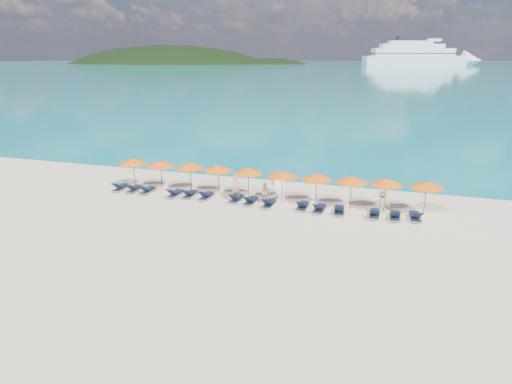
% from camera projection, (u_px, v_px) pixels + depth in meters
% --- Properties ---
extents(ground, '(1400.00, 1400.00, 0.00)m').
position_uv_depth(ground, '(241.00, 226.00, 25.36)').
color(ground, beige).
extents(sea, '(1600.00, 1300.00, 0.01)m').
position_uv_depth(sea, '(390.00, 63.00, 625.69)').
color(sea, '#1FA9B2').
rests_on(sea, ground).
extents(headland_main, '(374.00, 242.00, 126.50)m').
position_uv_depth(headland_main, '(168.00, 91.00, 613.47)').
color(headland_main, black).
rests_on(headland_main, ground).
extents(headland_small, '(162.00, 126.00, 85.50)m').
position_uv_depth(headland_small, '(273.00, 90.00, 588.04)').
color(headland_small, black).
rests_on(headland_small, ground).
extents(cruise_ship, '(134.58, 66.67, 37.70)m').
position_uv_depth(cruise_ship, '(425.00, 56.00, 481.65)').
color(cruise_ship, white).
rests_on(cruise_ship, ground).
extents(jetski, '(1.26, 2.21, 0.74)m').
position_uv_depth(jetski, '(280.00, 179.00, 33.97)').
color(jetski, white).
rests_on(jetski, ground).
extents(beachgoer_a, '(0.84, 0.79, 1.93)m').
position_uv_depth(beachgoer_a, '(236.00, 188.00, 29.31)').
color(beachgoer_a, tan).
rests_on(beachgoer_a, ground).
extents(beachgoer_b, '(0.76, 0.50, 1.46)m').
position_uv_depth(beachgoer_b, '(265.00, 193.00, 29.07)').
color(beachgoer_b, tan).
rests_on(beachgoer_b, ground).
extents(beachgoer_c, '(1.03, 0.58, 1.51)m').
position_uv_depth(beachgoer_c, '(382.00, 203.00, 27.04)').
color(beachgoer_c, tan).
rests_on(beachgoer_c, ground).
extents(umbrella_0, '(2.10, 2.10, 2.28)m').
position_uv_depth(umbrella_0, '(133.00, 161.00, 32.36)').
color(umbrella_0, black).
rests_on(umbrella_0, ground).
extents(umbrella_1, '(2.10, 2.10, 2.28)m').
position_uv_depth(umbrella_1, '(160.00, 163.00, 31.73)').
color(umbrella_1, black).
rests_on(umbrella_1, ground).
extents(umbrella_2, '(2.10, 2.10, 2.28)m').
position_uv_depth(umbrella_2, '(190.00, 165.00, 31.18)').
color(umbrella_2, black).
rests_on(umbrella_2, ground).
extents(umbrella_3, '(2.10, 2.10, 2.28)m').
position_uv_depth(umbrella_3, '(218.00, 168.00, 30.46)').
color(umbrella_3, black).
rests_on(umbrella_3, ground).
extents(umbrella_4, '(2.10, 2.10, 2.28)m').
position_uv_depth(umbrella_4, '(248.00, 171.00, 29.75)').
color(umbrella_4, black).
rests_on(umbrella_4, ground).
extents(umbrella_5, '(2.10, 2.10, 2.28)m').
position_uv_depth(umbrella_5, '(282.00, 174.00, 28.96)').
color(umbrella_5, black).
rests_on(umbrella_5, ground).
extents(umbrella_6, '(2.10, 2.10, 2.28)m').
position_uv_depth(umbrella_6, '(317.00, 176.00, 28.29)').
color(umbrella_6, black).
rests_on(umbrella_6, ground).
extents(umbrella_7, '(2.10, 2.10, 2.28)m').
position_uv_depth(umbrella_7, '(352.00, 179.00, 27.61)').
color(umbrella_7, black).
rests_on(umbrella_7, ground).
extents(umbrella_8, '(2.10, 2.10, 2.28)m').
position_uv_depth(umbrella_8, '(386.00, 182.00, 27.12)').
color(umbrella_8, black).
rests_on(umbrella_8, ground).
extents(umbrella_9, '(2.10, 2.10, 2.28)m').
position_uv_depth(umbrella_9, '(427.00, 184.00, 26.52)').
color(umbrella_9, black).
rests_on(umbrella_9, ground).
extents(lounger_0, '(0.74, 1.74, 0.66)m').
position_uv_depth(lounger_0, '(120.00, 187.00, 32.05)').
color(lounger_0, silver).
rests_on(lounger_0, ground).
extents(lounger_1, '(0.74, 1.74, 0.66)m').
position_uv_depth(lounger_1, '(134.00, 189.00, 31.71)').
color(lounger_1, silver).
rests_on(lounger_1, ground).
extents(lounger_2, '(0.63, 1.70, 0.66)m').
position_uv_depth(lounger_2, '(147.00, 190.00, 31.37)').
color(lounger_2, silver).
rests_on(lounger_2, ground).
extents(lounger_3, '(0.71, 1.73, 0.66)m').
position_uv_depth(lounger_3, '(175.00, 193.00, 30.61)').
color(lounger_3, silver).
rests_on(lounger_3, ground).
extents(lounger_4, '(0.70, 1.73, 0.66)m').
position_uv_depth(lounger_4, '(190.00, 194.00, 30.47)').
color(lounger_4, silver).
rests_on(lounger_4, ground).
extents(lounger_5, '(0.69, 1.72, 0.66)m').
position_uv_depth(lounger_5, '(206.00, 196.00, 30.11)').
color(lounger_5, silver).
rests_on(lounger_5, ground).
extents(lounger_6, '(0.76, 1.74, 0.66)m').
position_uv_depth(lounger_6, '(236.00, 198.00, 29.50)').
color(lounger_6, silver).
rests_on(lounger_6, ground).
extents(lounger_7, '(0.69, 1.72, 0.66)m').
position_uv_depth(lounger_7, '(251.00, 201.00, 29.07)').
color(lounger_7, silver).
rests_on(lounger_7, ground).
extents(lounger_8, '(0.70, 1.73, 0.66)m').
position_uv_depth(lounger_8, '(269.00, 203.00, 28.54)').
color(lounger_8, silver).
rests_on(lounger_8, ground).
extents(lounger_9, '(0.63, 1.70, 0.66)m').
position_uv_depth(lounger_9, '(303.00, 206.00, 28.07)').
color(lounger_9, silver).
rests_on(lounger_9, ground).
extents(lounger_10, '(0.74, 1.74, 0.66)m').
position_uv_depth(lounger_10, '(319.00, 208.00, 27.58)').
color(lounger_10, silver).
rests_on(lounger_10, ground).
extents(lounger_11, '(0.79, 1.75, 0.66)m').
position_uv_depth(lounger_11, '(339.00, 210.00, 27.25)').
color(lounger_11, silver).
rests_on(lounger_11, ground).
extents(lounger_12, '(0.67, 1.72, 0.66)m').
position_uv_depth(lounger_12, '(375.00, 213.00, 26.68)').
color(lounger_12, silver).
rests_on(lounger_12, ground).
extents(lounger_13, '(0.66, 1.71, 0.66)m').
position_uv_depth(lounger_13, '(395.00, 215.00, 26.35)').
color(lounger_13, silver).
rests_on(lounger_13, ground).
extents(lounger_14, '(0.76, 1.75, 0.66)m').
position_uv_depth(lounger_14, '(415.00, 216.00, 26.21)').
color(lounger_14, silver).
rests_on(lounger_14, ground).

